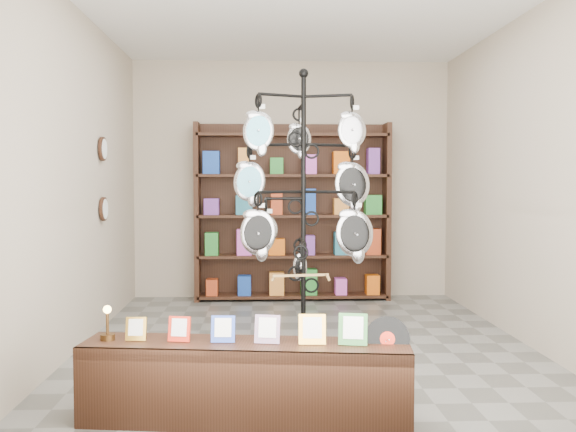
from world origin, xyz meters
name	(u,v)px	position (x,y,z in m)	size (l,w,h in m)	color
ground	(305,345)	(0.00, 0.00, 0.00)	(5.00, 5.00, 0.00)	slate
room_envelope	(305,139)	(0.00, 0.00, 1.85)	(5.00, 5.00, 5.00)	#AB9D8A
display_tree	(303,192)	(-0.04, -0.42, 1.38)	(1.23, 1.05, 2.39)	black
front_shelf	(245,382)	(-0.49, -1.82, 0.25)	(2.03, 0.65, 0.71)	black
back_shelving	(292,217)	(0.00, 2.30, 1.03)	(2.42, 0.36, 2.20)	black
wall_clocks	(103,179)	(-1.97, 0.80, 1.50)	(0.03, 0.24, 0.84)	black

